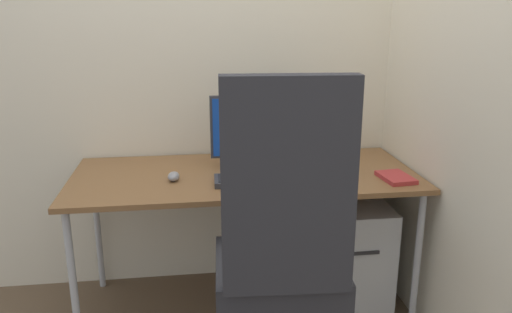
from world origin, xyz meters
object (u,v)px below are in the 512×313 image
object	(u,v)px
office_chair	(283,243)
mouse	(174,176)
monitor	(273,129)
pen_holder	(344,149)
filing_cabinet	(342,251)
keyboard	(261,180)
notebook	(396,178)

from	to	relation	value
office_chair	mouse	xyz separation A→B (m)	(-0.40, 0.57, 0.09)
monitor	pen_holder	bearing A→B (deg)	15.33
filing_cabinet	keyboard	xyz separation A→B (m)	(-0.44, -0.15, 0.46)
keyboard	pen_holder	xyz separation A→B (m)	(0.49, 0.35, 0.03)
monitor	mouse	bearing A→B (deg)	-161.50
keyboard	pen_holder	world-z (taller)	pen_holder
monitor	keyboard	size ratio (longest dim) A/B	1.44
notebook	mouse	bearing A→B (deg)	166.96
office_chair	pen_holder	xyz separation A→B (m)	(0.49, 0.84, 0.11)
monitor	notebook	xyz separation A→B (m)	(0.53, -0.28, -0.18)
office_chair	keyboard	size ratio (longest dim) A/B	3.00
office_chair	keyboard	bearing A→B (deg)	90.93
office_chair	mouse	bearing A→B (deg)	125.22
filing_cabinet	office_chair	bearing A→B (deg)	-124.08
monitor	mouse	distance (m)	0.54
pen_holder	notebook	bearing A→B (deg)	-72.39
pen_holder	notebook	world-z (taller)	pen_holder
notebook	pen_holder	bearing A→B (deg)	101.42
keyboard	monitor	bearing A→B (deg)	68.97
filing_cabinet	keyboard	size ratio (longest dim) A/B	1.29
keyboard	pen_holder	distance (m)	0.61
filing_cabinet	keyboard	world-z (taller)	keyboard
filing_cabinet	pen_holder	bearing A→B (deg)	75.79
filing_cabinet	mouse	size ratio (longest dim) A/B	6.93
pen_holder	notebook	size ratio (longest dim) A/B	0.91
mouse	pen_holder	distance (m)	0.93
office_chair	notebook	bearing A→B (deg)	36.22
mouse	notebook	xyz separation A→B (m)	(1.01, -0.12, -0.01)
filing_cabinet	notebook	world-z (taller)	notebook
office_chair	filing_cabinet	world-z (taller)	office_chair
office_chair	keyboard	distance (m)	0.50
office_chair	filing_cabinet	xyz separation A→B (m)	(0.44, 0.64, -0.39)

